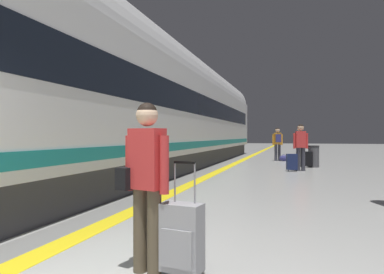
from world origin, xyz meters
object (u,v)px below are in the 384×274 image
at_px(suitcase_near, 308,159).
at_px(passenger_far, 278,141).
at_px(rolling_suitcase_foreground, 182,237).
at_px(passenger_near, 300,143).
at_px(high_speed_train, 119,95).
at_px(passenger_mid, 301,144).
at_px(suitcase_mid, 292,162).
at_px(waste_bin, 314,156).
at_px(duffel_bag_far, 284,158).
at_px(traveller_foreground, 146,175).

relative_size(suitcase_near, passenger_far, 0.38).
height_order(rolling_suitcase_foreground, passenger_near, passenger_near).
xyz_separation_m(high_speed_train, passenger_mid, (5.08, 4.72, -1.48)).
distance_m(suitcase_mid, waste_bin, 2.20).
height_order(duffel_bag_far, waste_bin, waste_bin).
distance_m(traveller_foreground, passenger_mid, 10.77).
bearing_deg(passenger_near, passenger_far, 107.68).
distance_m(suitcase_mid, duffel_bag_far, 5.36).
height_order(traveller_foreground, suitcase_near, traveller_foreground).
bearing_deg(suitcase_near, suitcase_mid, -109.10).
bearing_deg(suitcase_mid, traveller_foreground, -96.94).
relative_size(traveller_foreground, suitcase_mid, 2.53).
height_order(traveller_foreground, passenger_near, passenger_near).
relative_size(suitcase_near, suitcase_mid, 1.02).
height_order(traveller_foreground, passenger_mid, passenger_mid).
distance_m(rolling_suitcase_foreground, suitcase_near, 12.35).
xyz_separation_m(passenger_near, passenger_far, (-1.08, 3.38, 0.01)).
bearing_deg(high_speed_train, suitcase_near, 49.47).
distance_m(passenger_far, duffel_bag_far, 0.94).
xyz_separation_m(high_speed_train, rolling_suitcase_foreground, (3.86, -5.93, -2.13)).
xyz_separation_m(passenger_near, duffel_bag_far, (-0.76, 3.28, -0.88)).
distance_m(traveller_foreground, suitcase_near, 12.42).
bearing_deg(high_speed_train, duffel_bag_far, 66.25).
distance_m(high_speed_train, passenger_far, 10.77).
xyz_separation_m(suitcase_near, waste_bin, (0.23, 0.17, 0.10)).
bearing_deg(high_speed_train, traveller_foreground, -59.54).
xyz_separation_m(traveller_foreground, suitcase_near, (1.91, 12.25, -0.59)).
bearing_deg(rolling_suitcase_foreground, suitcase_mid, 85.04).
height_order(suitcase_mid, waste_bin, waste_bin).
height_order(rolling_suitcase_foreground, waste_bin, rolling_suitcase_foreground).
height_order(suitcase_near, passenger_far, passenger_far).
relative_size(traveller_foreground, passenger_mid, 0.93).
bearing_deg(suitcase_near, duffel_bag_far, 107.35).
bearing_deg(passenger_far, passenger_mid, -78.19).
distance_m(suitcase_near, passenger_far, 3.91).
bearing_deg(traveller_foreground, duffel_bag_far, 87.02).
relative_size(passenger_mid, suitcase_mid, 2.72).
height_order(traveller_foreground, rolling_suitcase_foreground, traveller_foreground).
distance_m(traveller_foreground, rolling_suitcase_foreground, 0.68).
relative_size(traveller_foreground, rolling_suitcase_foreground, 1.52).
height_order(passenger_mid, duffel_bag_far, passenger_mid).
bearing_deg(rolling_suitcase_foreground, traveller_foreground, -179.19).
height_order(high_speed_train, waste_bin, high_speed_train).
distance_m(passenger_mid, passenger_far, 5.29).
xyz_separation_m(suitcase_mid, waste_bin, (0.87, 2.02, 0.11)).
distance_m(passenger_far, waste_bin, 3.82).
xyz_separation_m(suitcase_mid, passenger_far, (-0.76, 5.43, 0.69)).
bearing_deg(passenger_mid, traveller_foreground, -98.47).
xyz_separation_m(traveller_foreground, rolling_suitcase_foreground, (0.36, 0.01, -0.57)).
bearing_deg(traveller_foreground, rolling_suitcase_foreground, 0.81).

